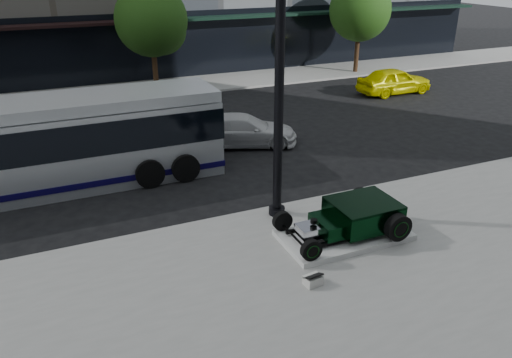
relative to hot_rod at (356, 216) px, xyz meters
name	(u,v)px	position (x,y,z in m)	size (l,w,h in m)	color
ground	(219,189)	(-2.27, 4.44, -0.70)	(120.00, 120.00, 0.00)	black
sidewalk_far	(135,90)	(-2.27, 18.44, -0.64)	(70.00, 4.00, 0.12)	gray
street_trees	(154,23)	(-1.12, 17.51, 3.07)	(29.80, 3.80, 5.70)	black
display_plinth	(344,235)	(-0.33, 0.00, -0.50)	(3.40, 1.80, 0.15)	silver
hot_rod	(356,216)	(0.00, 0.00, 0.00)	(3.22, 2.00, 0.81)	black
info_plaque	(313,280)	(-2.12, -1.50, -0.45)	(0.43, 0.34, 0.31)	silver
lamppost	(279,80)	(-1.39, 1.92, 3.36)	(0.47, 0.47, 8.52)	black
transit_bus	(32,146)	(-7.68, 6.77, 0.79)	(12.12, 2.88, 2.92)	#B6BBC0
white_sedan	(243,130)	(0.02, 7.97, -0.07)	(1.74, 4.29, 1.25)	silver
yellow_taxi	(394,81)	(10.73, 12.24, 0.02)	(1.69, 4.20, 1.43)	#E1DD00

